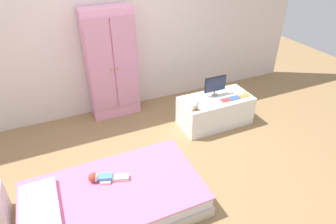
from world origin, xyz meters
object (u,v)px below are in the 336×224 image
book_blue (234,98)px  book_orange (244,96)px  tv_monitor (215,85)px  doll (101,178)px  wardrobe (112,65)px  book_red (226,100)px  rocking_horse_toy (196,106)px  tv_stand (215,110)px  bed (114,199)px

book_blue → book_orange: bearing=0.0°
tv_monitor → doll: bearing=-155.7°
wardrobe → book_orange: bearing=-30.9°
doll → book_blue: (1.96, 0.61, 0.12)m
book_red → doll: bearing=-161.6°
rocking_horse_toy → tv_monitor: bearing=30.5°
rocking_horse_toy → book_orange: size_ratio=0.74×
tv_stand → book_red: 0.25m
tv_stand → book_blue: (0.21, -0.11, 0.21)m
tv_stand → tv_monitor: (0.02, 0.08, 0.36)m
bed → tv_stand: 1.90m
book_blue → book_red: bearing=180.0°
doll → book_orange: size_ratio=2.41×
book_orange → bed: bearing=-159.4°
tv_stand → book_blue: bearing=-27.7°
doll → wardrobe: wardrobe is taller
tv_monitor → rocking_horse_toy: 0.50m
bed → rocking_horse_toy: (1.27, 0.72, 0.34)m
bed → book_orange: (2.06, 0.77, 0.29)m
doll → wardrobe: size_ratio=0.25×
tv_monitor → tv_stand: bearing=-102.7°
tv_stand → doll: bearing=-157.7°
tv_stand → book_red: bearing=-56.2°
bed → book_red: 1.94m
bed → book_orange: size_ratio=10.56×
wardrobe → tv_stand: wardrobe is taller
bed → book_red: size_ratio=13.59×
bed → tv_monitor: 2.00m
rocking_horse_toy → bed: bearing=-150.7°
book_red → bed: bearing=-156.2°
bed → rocking_horse_toy: rocking_horse_toy is taller
doll → wardrobe: 1.71m
bed → tv_monitor: tv_monitor is taller
doll → tv_stand: size_ratio=0.39×
rocking_horse_toy → book_blue: 0.62m
doll → book_blue: 2.06m
wardrobe → book_red: bearing=-36.6°
tv_monitor → book_blue: size_ratio=2.05×
book_orange → doll: bearing=-164.1°
bed → wardrobe: 1.89m
book_red → wardrobe: bearing=143.4°
tv_monitor → wardrobe: bearing=148.4°
wardrobe → tv_stand: bearing=-34.8°
tv_stand → book_orange: 0.44m
bed → book_blue: size_ratio=10.87×
tv_monitor → book_orange: 0.44m
doll → rocking_horse_toy: (1.35, 0.55, 0.17)m
book_red → tv_monitor: bearing=105.9°
tv_stand → book_orange: (0.38, -0.11, 0.21)m
tv_stand → tv_monitor: 0.37m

